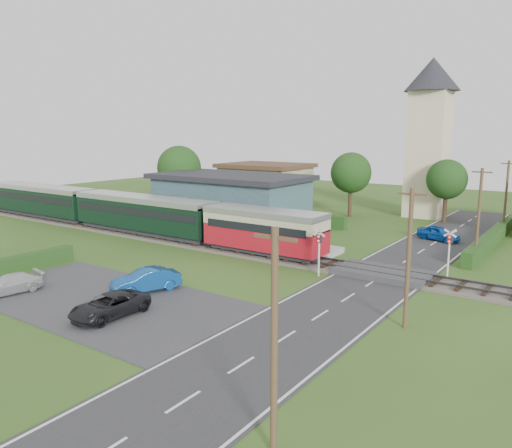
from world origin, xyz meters
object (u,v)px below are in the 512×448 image
Objects in this scene: train at (121,210)px; crossing_signal_near at (319,245)px; pedestrian_far at (145,214)px; car_on_road at (438,233)px; pedestrian_near at (271,229)px; car_park_silver at (9,284)px; car_park_blue at (146,280)px; car_park_dark at (110,305)px; equipment_hut at (135,209)px; house_west at (266,184)px; station_building at (230,199)px; church_tower at (430,126)px; crossing_signal_far at (449,246)px.

crossing_signal_near is at bearing -6.02° from train.
train is 2.94m from pedestrian_far.
car_on_road is 2.04× the size of pedestrian_near.
train reaches higher than pedestrian_near.
crossing_signal_near reaches higher than car_park_silver.
train is 13.18× the size of crossing_signal_near.
car_park_blue is 1.07× the size of car_park_silver.
train is at bearing 20.60° from pedestrian_near.
equipment_hut is at bearing 137.06° from car_park_dark.
house_west is 2.48× the size of car_park_dark.
house_west is (-5.00, 14.01, 0.10)m from station_building.
crossing_signal_near is (21.40, -25.41, -0.65)m from house_west.
car_on_road is at bearing 12.92° from station_building.
car_park_dark is 25.22m from pedestrian_far.
house_west reaches higher than pedestrian_far.
car_park_silver is at bearing -105.70° from church_tower.
station_building is at bearing 115.86° from car_park_dark.
crossing_signal_near is at bearing -87.18° from church_tower.
car_on_road reaches higher than car_park_silver.
crossing_signal_near is 19.47m from car_park_silver.
pedestrian_near is at bearing -32.42° from station_building.
house_west is 20.27m from pedestrian_far.
equipment_hut is 0.78× the size of crossing_signal_far.
car_park_silver is 0.89× the size of car_park_dark.
train reaches higher than car_park_dark.
car_on_road is (26.40, 13.57, -1.48)m from train.
car_park_dark is (-8.86, -29.12, -0.01)m from car_on_road.
crossing_signal_far is at bearing -15.63° from station_building.
church_tower is 42.81m from car_park_dark.
car_on_road is (3.56, 15.98, -1.44)m from crossing_signal_near.
equipment_hut is 29.84m from car_on_road.
house_west is at bearing -47.57° from pedestrian_near.
crossing_signal_near reaches higher than pedestrian_far.
station_building is 14.87m from house_west.
crossing_signal_far is 0.79× the size of car_park_blue.
car_on_road is 28.27m from pedestrian_far.
car_park_silver is at bearing -133.44° from crossing_signal_near.
house_west reaches higher than car_park_dark.
car_park_blue is 2.23× the size of pedestrian_near.
car_park_dark is at bearing -41.57° from train.
crossing_signal_near is 1.76× the size of pedestrian_near.
car_park_dark is (17.53, -15.55, -1.49)m from train.
car_park_blue is at bearing -65.22° from station_building.
house_west reaches higher than car_on_road.
crossing_signal_far is at bearing 67.25° from car_park_blue.
pedestrian_far reaches higher than car_on_road.
crossing_signal_near reaches higher than car_park_dark.
pedestrian_far is (0.26, 2.82, -0.81)m from train.
car_park_blue is at bearing -98.40° from church_tower.
equipment_hut is 0.16× the size of station_building.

